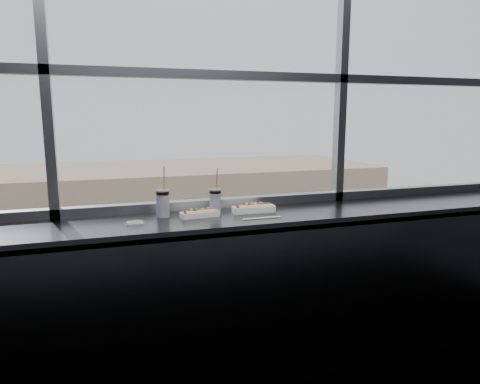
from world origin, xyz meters
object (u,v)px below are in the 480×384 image
object	(u,v)px
car_far_b	(127,300)
car_near_c	(162,362)
pedestrian_d	(250,260)
tree_right	(259,230)
pedestrian_c	(199,273)
tree_center	(137,246)
loose_straw	(262,218)
wrapper	(135,222)
car_far_c	(303,276)
soda_cup_right	(215,200)
hotdog_tray_right	(254,208)
hotdog_tray_left	(200,213)
car_near_e	(386,325)
soda_cup_left	(163,202)
car_near_d	(242,352)

from	to	relation	value
car_far_b	car_near_c	bearing A→B (deg)	-175.78
pedestrian_d	tree_right	world-z (taller)	tree_right
pedestrian_c	tree_center	distance (m)	5.07
loose_straw	wrapper	xyz separation A→B (m)	(-0.76, 0.09, 0.01)
car_far_c	tree_center	size ratio (longest dim) A/B	1.34
soda_cup_right	car_near_c	world-z (taller)	soda_cup_right
hotdog_tray_right	car_far_c	size ratio (longest dim) A/B	0.04
pedestrian_d	loose_straw	bearing A→B (deg)	160.82
wrapper	soda_cup_right	bearing A→B (deg)	16.27
tree_right	soda_cup_right	bearing A→B (deg)	-111.13
hotdog_tray_left	car_far_c	world-z (taller)	hotdog_tray_left
hotdog_tray_left	car_near_e	size ratio (longest dim) A/B	0.04
car_far_b	pedestrian_c	xyz separation A→B (m)	(5.44, 3.31, 0.01)
tree_right	soda_cup_left	bearing A→B (deg)	-111.73
car_far_c	car_far_b	bearing A→B (deg)	86.07
soda_cup_right	soda_cup_left	bearing A→B (deg)	-179.09
hotdog_tray_left	tree_center	distance (m)	29.61
hotdog_tray_left	pedestrian_d	size ratio (longest dim) A/B	0.12
wrapper	tree_right	xyz separation A→B (m)	(11.42, 28.33, -8.29)
loose_straw	hotdog_tray_left	bearing A→B (deg)	156.24
car_near_c	car_far_b	distance (m)	8.08
hotdog_tray_right	pedestrian_d	distance (m)	32.54
car_far_c	tree_center	distance (m)	12.38
hotdog_tray_right	loose_straw	xyz separation A→B (m)	(-0.01, -0.19, -0.02)
loose_straw	soda_cup_right	bearing A→B (deg)	134.08
car_near_c	car_far_c	size ratio (longest dim) A/B	1.01
soda_cup_right	wrapper	world-z (taller)	soda_cup_right
soda_cup_left	loose_straw	bearing A→B (deg)	-22.89
car_far_b	pedestrian_d	size ratio (longest dim) A/B	2.73
car_far_c	car_near_d	bearing A→B (deg)	133.54
soda_cup_right	car_far_b	xyz separation A→B (m)	(0.35, 24.17, -11.14)
car_far_c	pedestrian_d	size ratio (longest dim) A/B	3.12
hotdog_tray_left	soda_cup_right	distance (m)	0.16
hotdog_tray_right	car_far_b	bearing A→B (deg)	92.79
wrapper	pedestrian_c	world-z (taller)	wrapper
hotdog_tray_left	car_near_e	world-z (taller)	hotdog_tray_left
hotdog_tray_left	wrapper	bearing A→B (deg)	-175.43
soda_cup_left	tree_center	world-z (taller)	soda_cup_left
tree_right	loose_straw	bearing A→B (deg)	-110.55
soda_cup_left	car_near_d	bearing A→B (deg)	70.06
car_far_c	car_near_d	xyz separation A→B (m)	(-7.34, -8.00, -0.19)
loose_straw	car_far_b	distance (m)	26.81
car_far_c	tree_right	world-z (taller)	tree_right
tree_center	tree_right	xyz separation A→B (m)	(9.53, -0.00, 0.40)
hotdog_tray_left	pedestrian_d	distance (m)	32.68
hotdog_tray_right	soda_cup_left	xyz separation A→B (m)	(-0.59, 0.06, 0.07)
soda_cup_left	tree_center	bearing A→B (deg)	86.54
tree_right	pedestrian_c	bearing A→B (deg)	-172.34
hotdog_tray_right	pedestrian_c	xyz separation A→B (m)	(5.54, 27.55, -11.07)
hotdog_tray_left	soda_cup_right	xyz separation A→B (m)	(0.12, 0.09, 0.06)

